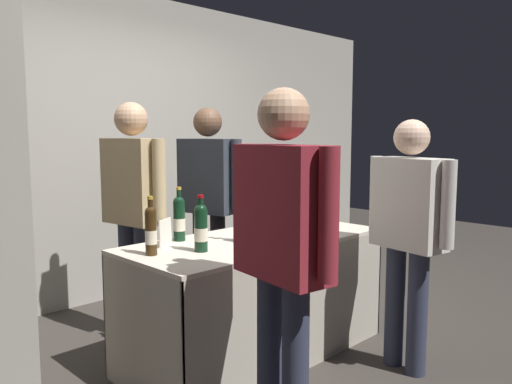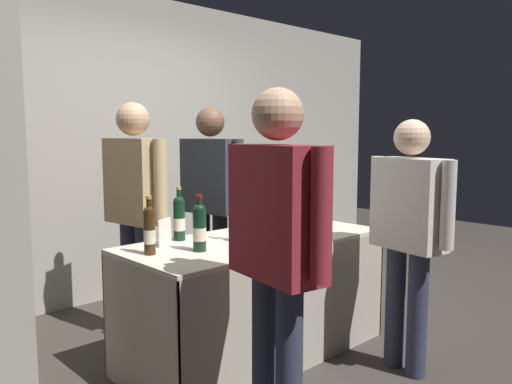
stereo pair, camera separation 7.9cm
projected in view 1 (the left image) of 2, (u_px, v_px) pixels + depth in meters
The scene contains 17 objects.
ground_plane at pixel (256, 353), 3.39m from camera, with size 12.00×12.00×0.00m, color #38332D.
back_partition at pixel (114, 147), 4.49m from camera, with size 7.06×0.12×2.68m, color #9E998E.
tasting_table at pixel (256, 274), 3.32m from camera, with size 1.76×0.78×0.78m.
featured_wine_bottle at pixel (301, 207), 3.78m from camera, with size 0.07×0.07×0.31m.
display_bottle_0 at pixel (311, 212), 3.44m from camera, with size 0.08×0.08×0.34m.
display_bottle_1 at pixel (201, 227), 2.91m from camera, with size 0.08×0.08×0.33m.
display_bottle_2 at pixel (179, 218), 3.20m from camera, with size 0.08×0.08×0.34m.
display_bottle_3 at pixel (264, 211), 3.65m from camera, with size 0.07×0.07×0.31m.
display_bottle_4 at pixel (151, 230), 2.82m from camera, with size 0.07×0.07×0.33m.
display_bottle_5 at pixel (291, 216), 3.30m from camera, with size 0.07×0.07×0.32m.
wine_glass_near_vendor at pixel (274, 225), 3.30m from camera, with size 0.07×0.07×0.12m.
flower_vase at pixel (244, 223), 3.17m from camera, with size 0.08×0.09×0.41m.
brochure_stand at pixel (165, 232), 3.06m from camera, with size 0.15×0.01×0.16m, color silver.
vendor_presenter at pixel (208, 191), 4.05m from camera, with size 0.30×0.62×1.66m.
vendor_assistant at pixel (133, 198), 3.53m from camera, with size 0.27×0.61×1.67m.
taster_foreground_right at pixel (409, 223), 3.07m from camera, with size 0.28×0.60×1.54m.
taster_foreground_left at pixel (283, 238), 2.24m from camera, with size 0.28×0.64×1.65m.
Camera 1 is at (-2.28, -2.30, 1.46)m, focal length 35.74 mm.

